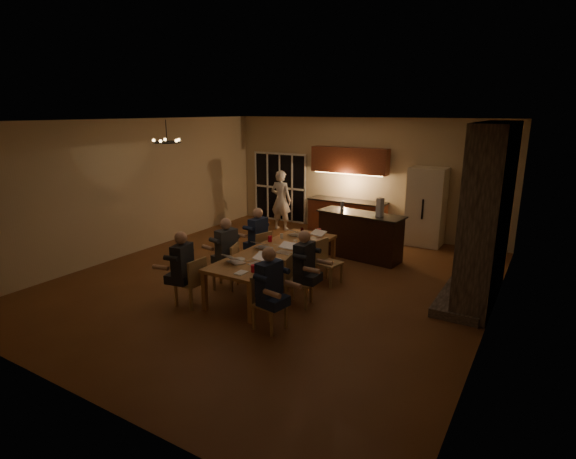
# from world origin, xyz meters

# --- Properties ---
(floor) EXTENTS (9.00, 9.00, 0.00)m
(floor) POSITION_xyz_m (0.00, 0.00, 0.00)
(floor) COLOR brown
(floor) RESTS_ON ground
(back_wall) EXTENTS (8.00, 0.04, 3.20)m
(back_wall) POSITION_xyz_m (0.00, 4.52, 1.60)
(back_wall) COLOR #C2AD89
(back_wall) RESTS_ON ground
(left_wall) EXTENTS (0.04, 9.00, 3.20)m
(left_wall) POSITION_xyz_m (-4.02, 0.00, 1.60)
(left_wall) COLOR #C2AD89
(left_wall) RESTS_ON ground
(right_wall) EXTENTS (0.04, 9.00, 3.20)m
(right_wall) POSITION_xyz_m (4.02, 0.00, 1.60)
(right_wall) COLOR #C2AD89
(right_wall) RESTS_ON ground
(ceiling) EXTENTS (8.00, 9.00, 0.04)m
(ceiling) POSITION_xyz_m (0.00, 0.00, 3.22)
(ceiling) COLOR white
(ceiling) RESTS_ON back_wall
(french_doors) EXTENTS (1.86, 0.08, 2.10)m
(french_doors) POSITION_xyz_m (-2.70, 4.47, 1.05)
(french_doors) COLOR black
(french_doors) RESTS_ON ground
(fireplace) EXTENTS (0.58, 2.50, 3.20)m
(fireplace) POSITION_xyz_m (3.70, 1.20, 1.60)
(fireplace) COLOR #6C5E55
(fireplace) RESTS_ON ground
(kitchenette) EXTENTS (2.24, 0.68, 2.40)m
(kitchenette) POSITION_xyz_m (-0.30, 4.20, 1.20)
(kitchenette) COLOR brown
(kitchenette) RESTS_ON ground
(refrigerator) EXTENTS (0.90, 0.68, 2.00)m
(refrigerator) POSITION_xyz_m (1.90, 4.15, 1.00)
(refrigerator) COLOR beige
(refrigerator) RESTS_ON ground
(dining_table) EXTENTS (1.10, 3.23, 0.75)m
(dining_table) POSITION_xyz_m (0.16, -0.25, 0.38)
(dining_table) COLOR #C07B4C
(dining_table) RESTS_ON ground
(bar_island) EXTENTS (2.10, 0.90, 1.08)m
(bar_island) POSITION_xyz_m (0.88, 2.28, 0.54)
(bar_island) COLOR black
(bar_island) RESTS_ON ground
(chair_left_near) EXTENTS (0.46, 0.46, 0.89)m
(chair_left_near) POSITION_xyz_m (-0.68, -1.79, 0.45)
(chair_left_near) COLOR tan
(chair_left_near) RESTS_ON ground
(chair_left_mid) EXTENTS (0.56, 0.56, 0.89)m
(chair_left_mid) POSITION_xyz_m (-0.66, -0.81, 0.45)
(chair_left_mid) COLOR tan
(chair_left_mid) RESTS_ON ground
(chair_left_far) EXTENTS (0.55, 0.55, 0.89)m
(chair_left_far) POSITION_xyz_m (-0.66, 0.32, 0.45)
(chair_left_far) COLOR tan
(chair_left_far) RESTS_ON ground
(chair_right_near) EXTENTS (0.48, 0.48, 0.89)m
(chair_right_near) POSITION_xyz_m (1.04, -1.82, 0.45)
(chair_right_near) COLOR tan
(chair_right_near) RESTS_ON ground
(chair_right_mid) EXTENTS (0.53, 0.53, 0.89)m
(chair_right_mid) POSITION_xyz_m (0.98, -0.79, 0.45)
(chair_right_mid) COLOR tan
(chair_right_mid) RESTS_ON ground
(chair_right_far) EXTENTS (0.51, 0.51, 0.89)m
(chair_right_far) POSITION_xyz_m (0.99, 0.42, 0.45)
(chair_right_far) COLOR tan
(chair_right_far) RESTS_ON ground
(person_left_near) EXTENTS (0.71, 0.71, 1.38)m
(person_left_near) POSITION_xyz_m (-0.73, -1.89, 0.69)
(person_left_near) COLOR #1F2329
(person_left_near) RESTS_ON ground
(person_right_near) EXTENTS (0.69, 0.69, 1.38)m
(person_right_near) POSITION_xyz_m (1.07, -1.87, 0.69)
(person_right_near) COLOR #1D2949
(person_right_near) RESTS_ON ground
(person_left_mid) EXTENTS (0.71, 0.71, 1.38)m
(person_left_mid) POSITION_xyz_m (-0.69, -0.71, 0.69)
(person_left_mid) COLOR #3D4248
(person_left_mid) RESTS_ON ground
(person_right_mid) EXTENTS (0.61, 0.61, 1.38)m
(person_right_mid) POSITION_xyz_m (1.05, -0.72, 0.69)
(person_right_mid) COLOR #1F2329
(person_right_mid) RESTS_ON ground
(person_left_far) EXTENTS (0.66, 0.66, 1.38)m
(person_left_far) POSITION_xyz_m (-0.70, 0.38, 0.69)
(person_left_far) COLOR #1D2949
(person_left_far) RESTS_ON ground
(standing_person) EXTENTS (0.65, 0.44, 1.74)m
(standing_person) POSITION_xyz_m (-2.09, 3.54, 0.87)
(standing_person) COLOR silver
(standing_person) RESTS_ON ground
(chandelier) EXTENTS (0.56, 0.56, 0.03)m
(chandelier) POSITION_xyz_m (-2.30, -0.54, 2.75)
(chandelier) COLOR black
(chandelier) RESTS_ON ceiling
(laptop_a) EXTENTS (0.40, 0.37, 0.23)m
(laptop_a) POSITION_xyz_m (-0.06, -1.24, 0.86)
(laptop_a) COLOR silver
(laptop_a) RESTS_ON dining_table
(laptop_b) EXTENTS (0.35, 0.32, 0.23)m
(laptop_b) POSITION_xyz_m (0.36, -1.15, 0.86)
(laptop_b) COLOR silver
(laptop_b) RESTS_ON dining_table
(laptop_c) EXTENTS (0.33, 0.30, 0.23)m
(laptop_c) POSITION_xyz_m (-0.13, -0.26, 0.86)
(laptop_c) COLOR silver
(laptop_c) RESTS_ON dining_table
(laptop_d) EXTENTS (0.33, 0.29, 0.23)m
(laptop_d) POSITION_xyz_m (0.40, -0.31, 0.86)
(laptop_d) COLOR silver
(laptop_d) RESTS_ON dining_table
(laptop_e) EXTENTS (0.37, 0.34, 0.23)m
(laptop_e) POSITION_xyz_m (-0.03, 0.88, 0.86)
(laptop_e) COLOR silver
(laptop_e) RESTS_ON dining_table
(laptop_f) EXTENTS (0.37, 0.33, 0.23)m
(laptop_f) POSITION_xyz_m (0.46, 0.80, 0.86)
(laptop_f) COLOR silver
(laptop_f) RESTS_ON dining_table
(mug_front) EXTENTS (0.08, 0.08, 0.10)m
(mug_front) POSITION_xyz_m (0.12, -0.73, 0.80)
(mug_front) COLOR white
(mug_front) RESTS_ON dining_table
(mug_mid) EXTENTS (0.08, 0.08, 0.10)m
(mug_mid) POSITION_xyz_m (0.29, 0.26, 0.80)
(mug_mid) COLOR white
(mug_mid) RESTS_ON dining_table
(mug_back) EXTENTS (0.07, 0.07, 0.10)m
(mug_back) POSITION_xyz_m (-0.19, 0.51, 0.80)
(mug_back) COLOR white
(mug_back) RESTS_ON dining_table
(redcup_near) EXTENTS (0.10, 0.10, 0.12)m
(redcup_near) POSITION_xyz_m (0.49, -1.47, 0.81)
(redcup_near) COLOR #AF0B1F
(redcup_near) RESTS_ON dining_table
(redcup_mid) EXTENTS (0.09, 0.09, 0.12)m
(redcup_mid) POSITION_xyz_m (-0.26, 0.17, 0.81)
(redcup_mid) COLOR #AF0B1F
(redcup_mid) RESTS_ON dining_table
(redcup_far) EXTENTS (0.10, 0.10, 0.12)m
(redcup_far) POSITION_xyz_m (0.34, 1.22, 0.81)
(redcup_far) COLOR #AF0B1F
(redcup_far) RESTS_ON dining_table
(can_silver) EXTENTS (0.07, 0.07, 0.12)m
(can_silver) POSITION_xyz_m (0.21, -0.88, 0.81)
(can_silver) COLOR #B2B2B7
(can_silver) RESTS_ON dining_table
(can_cola) EXTENTS (0.07, 0.07, 0.12)m
(can_cola) POSITION_xyz_m (-0.04, 1.13, 0.81)
(can_cola) COLOR #3F0F0C
(can_cola) RESTS_ON dining_table
(plate_near) EXTENTS (0.23, 0.23, 0.02)m
(plate_near) POSITION_xyz_m (0.49, -0.78, 0.76)
(plate_near) COLOR white
(plate_near) RESTS_ON dining_table
(plate_left) EXTENTS (0.22, 0.22, 0.02)m
(plate_left) POSITION_xyz_m (-0.11, -1.10, 0.76)
(plate_left) COLOR white
(plate_left) RESTS_ON dining_table
(plate_far) EXTENTS (0.26, 0.26, 0.02)m
(plate_far) POSITION_xyz_m (0.61, 0.46, 0.76)
(plate_far) COLOR white
(plate_far) RESTS_ON dining_table
(notepad) EXTENTS (0.16, 0.23, 0.01)m
(notepad) POSITION_xyz_m (0.34, -1.63, 0.76)
(notepad) COLOR white
(notepad) RESTS_ON dining_table
(bar_bottle) EXTENTS (0.08, 0.08, 0.24)m
(bar_bottle) POSITION_xyz_m (0.40, 2.27, 1.20)
(bar_bottle) COLOR #99999E
(bar_bottle) RESTS_ON bar_island
(bar_blender) EXTENTS (0.17, 0.17, 0.42)m
(bar_blender) POSITION_xyz_m (1.36, 2.18, 1.29)
(bar_blender) COLOR silver
(bar_blender) RESTS_ON bar_island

